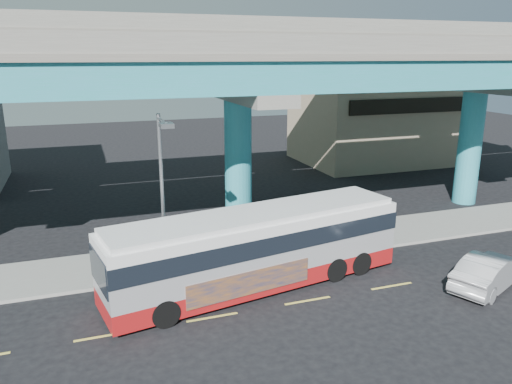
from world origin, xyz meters
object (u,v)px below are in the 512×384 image
object	(u,v)px
sedan	(489,271)
street_lamp	(163,174)
transit_bus	(257,246)
stop_sign	(334,217)

from	to	relation	value
sedan	street_lamp	distance (m)	14.43
sedan	transit_bus	bearing A→B (deg)	45.29
sedan	street_lamp	xyz separation A→B (m)	(-12.81, 5.23, 4.10)
transit_bus	street_lamp	size ratio (longest dim) A/B	1.87
transit_bus	street_lamp	world-z (taller)	street_lamp
street_lamp	transit_bus	bearing A→B (deg)	-27.10
transit_bus	sedan	world-z (taller)	transit_bus
street_lamp	stop_sign	xyz separation A→B (m)	(8.54, 0.72, -3.02)
stop_sign	sedan	bearing A→B (deg)	-34.10
transit_bus	sedan	size ratio (longest dim) A/B	2.80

